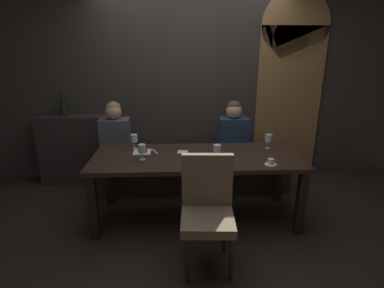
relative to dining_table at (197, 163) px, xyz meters
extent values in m
plane|color=black|center=(0.00, 0.00, -0.65)|extent=(9.00, 9.00, 0.00)
cube|color=#383330|center=(0.00, 1.22, 0.85)|extent=(6.00, 0.12, 3.00)
cube|color=olive|center=(1.35, 1.15, 0.40)|extent=(0.90, 0.05, 2.10)
cylinder|color=#A07545|center=(1.35, 1.15, 1.45)|extent=(0.90, 0.05, 0.90)
cube|color=#2F2B29|center=(-1.55, 1.04, -0.18)|extent=(1.10, 0.28, 0.95)
cube|color=black|center=(-1.03, -0.35, -0.30)|extent=(0.08, 0.08, 0.69)
cube|color=black|center=(1.03, -0.35, -0.30)|extent=(0.08, 0.08, 0.69)
cube|color=black|center=(-1.03, 0.35, -0.30)|extent=(0.08, 0.08, 0.69)
cube|color=black|center=(1.03, 0.35, -0.30)|extent=(0.08, 0.08, 0.69)
cube|color=#302119|center=(0.00, 0.00, 0.07)|extent=(2.20, 0.84, 0.04)
cube|color=#312A23|center=(0.00, 0.70, -0.48)|extent=(2.50, 0.40, 0.35)
cube|color=#473D33|center=(0.00, 0.70, -0.25)|extent=(2.50, 0.44, 0.10)
cylinder|color=#302119|center=(-0.13, -0.98, -0.44)|extent=(0.04, 0.04, 0.42)
cylinder|color=#302119|center=(0.23, -0.98, -0.44)|extent=(0.04, 0.04, 0.42)
cylinder|color=#302119|center=(-0.13, -0.62, -0.44)|extent=(0.04, 0.04, 0.42)
cylinder|color=#302119|center=(0.23, -0.62, -0.44)|extent=(0.04, 0.04, 0.42)
cube|color=#7F6B51|center=(0.05, -0.80, -0.19)|extent=(0.46, 0.46, 0.08)
cube|color=#7F6B51|center=(0.06, -0.61, 0.09)|extent=(0.44, 0.08, 0.48)
cube|color=#4C515B|center=(-0.99, 0.70, 0.06)|extent=(0.36, 0.24, 0.53)
sphere|color=tan|center=(-0.99, 0.70, 0.42)|extent=(0.20, 0.20, 0.20)
sphere|color=#9E7F56|center=(-0.99, 0.71, 0.46)|extent=(0.18, 0.18, 0.18)
cube|color=navy|center=(0.51, 0.70, 0.06)|extent=(0.36, 0.24, 0.53)
sphere|color=#DBB293|center=(0.51, 0.70, 0.42)|extent=(0.20, 0.20, 0.20)
sphere|color=brown|center=(0.51, 0.71, 0.45)|extent=(0.18, 0.18, 0.18)
cylinder|color=black|center=(-1.72, 1.06, 0.41)|extent=(0.08, 0.08, 0.22)
cylinder|color=black|center=(-1.72, 1.06, 0.56)|extent=(0.03, 0.03, 0.09)
cylinder|color=black|center=(-1.72, 1.06, 0.62)|extent=(0.03, 0.03, 0.02)
cylinder|color=silver|center=(0.82, 0.21, 0.09)|extent=(0.06, 0.06, 0.00)
cylinder|color=silver|center=(0.82, 0.21, 0.13)|extent=(0.01, 0.01, 0.07)
cylinder|color=silver|center=(0.82, 0.21, 0.21)|extent=(0.08, 0.08, 0.08)
cylinder|color=maroon|center=(0.82, 0.21, 0.18)|extent=(0.07, 0.07, 0.02)
cylinder|color=silver|center=(-0.69, 0.26, 0.09)|extent=(0.06, 0.06, 0.00)
cylinder|color=silver|center=(-0.69, 0.26, 0.13)|extent=(0.01, 0.01, 0.07)
cylinder|color=silver|center=(-0.69, 0.26, 0.21)|extent=(0.08, 0.08, 0.08)
cylinder|color=silver|center=(-0.56, -0.09, 0.09)|extent=(0.06, 0.06, 0.00)
cylinder|color=silver|center=(-0.56, -0.09, 0.13)|extent=(0.01, 0.01, 0.07)
cylinder|color=silver|center=(-0.56, -0.09, 0.21)|extent=(0.08, 0.08, 0.08)
cylinder|color=silver|center=(0.20, -0.14, 0.09)|extent=(0.06, 0.06, 0.00)
cylinder|color=silver|center=(0.20, -0.14, 0.13)|extent=(0.01, 0.01, 0.07)
cylinder|color=silver|center=(0.20, -0.14, 0.21)|extent=(0.08, 0.08, 0.08)
cylinder|color=white|center=(0.71, -0.29, 0.09)|extent=(0.12, 0.12, 0.01)
cylinder|color=white|center=(0.71, -0.29, 0.12)|extent=(0.06, 0.06, 0.06)
cylinder|color=brown|center=(0.71, -0.29, 0.15)|extent=(0.05, 0.05, 0.01)
cube|color=white|center=(-0.59, 0.13, 0.09)|extent=(0.19, 0.19, 0.01)
cube|color=#381E14|center=(-0.58, 0.13, 0.12)|extent=(0.08, 0.06, 0.04)
cube|color=silver|center=(-0.45, 0.14, 0.09)|extent=(0.08, 0.16, 0.01)
cube|color=silver|center=(-0.15, 0.11, 0.09)|extent=(0.13, 0.12, 0.01)
camera|label=1|loc=(-0.18, -3.00, 1.20)|focal=28.26mm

